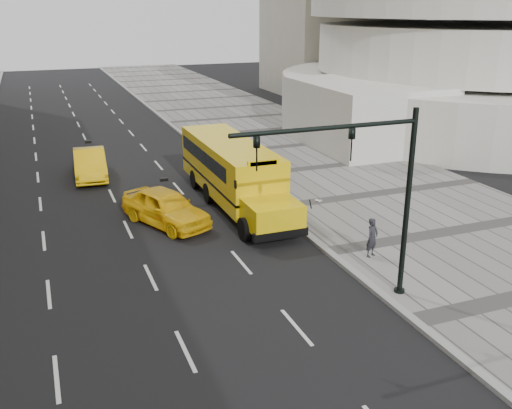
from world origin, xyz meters
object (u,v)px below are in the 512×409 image
object	(u,v)px
school_bus	(232,168)
taxi_far	(90,164)
traffic_signal	(371,185)
pedestrian	(372,238)
taxi_near	(166,207)

from	to	relation	value
school_bus	taxi_far	bearing A→B (deg)	131.60
school_bus	traffic_signal	size ratio (longest dim) A/B	1.81
school_bus	pedestrian	distance (m)	8.95
taxi_near	taxi_far	bearing A→B (deg)	80.82
taxi_near	taxi_far	world-z (taller)	taxi_near
school_bus	taxi_near	distance (m)	4.33
pedestrian	school_bus	bearing A→B (deg)	83.65
taxi_far	school_bus	bearing A→B (deg)	-44.88
taxi_far	pedestrian	distance (m)	17.78
taxi_far	pedestrian	xyz separation A→B (m)	(8.91, -15.38, 0.12)
pedestrian	taxi_far	bearing A→B (deg)	95.60
taxi_far	taxi_near	bearing A→B (deg)	-71.44
school_bus	traffic_signal	bearing A→B (deg)	-86.50
traffic_signal	taxi_near	bearing A→B (deg)	115.33
taxi_near	taxi_far	size ratio (longest dim) A/B	0.98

